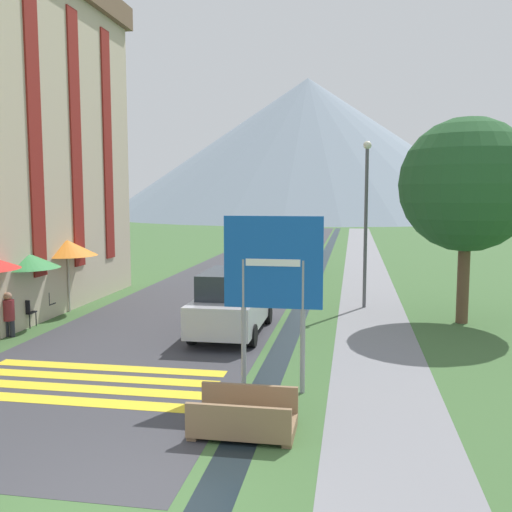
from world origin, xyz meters
The scene contains 18 objects.
ground_plane centered at (0.00, 20.00, 0.00)m, with size 160.00×160.00×0.00m, color #3D6033.
road centered at (-2.50, 30.00, 0.00)m, with size 6.40×60.00×0.01m.
footpath centered at (3.60, 30.00, 0.00)m, with size 2.20×60.00×0.01m.
drainage_channel centered at (1.20, 30.00, 0.00)m, with size 0.60×60.00×0.00m.
crosswalk_marking centered at (-2.50, 4.37, 0.01)m, with size 5.44×2.54×0.01m.
mountain_distant centered at (-5.49, 97.87, 12.27)m, with size 72.33×72.33×24.53m.
road_sign centered at (1.39, 4.54, 2.32)m, with size 1.96×0.11×3.52m.
footbridge centered at (1.20, 2.48, 0.23)m, with size 1.70×1.10×0.65m.
parked_car_near centered at (-0.40, 9.06, 0.91)m, with size 1.81×4.41×1.82m.
parked_car_far centered at (-0.63, 21.94, 0.91)m, with size 1.79×4.55×1.82m.
cafe_chair_middle centered at (-6.57, 8.71, 0.51)m, with size 0.40×0.40×0.85m.
cafe_chair_far_left centered at (-6.74, 10.01, 0.51)m, with size 0.40×0.40×0.85m.
cafe_chair_far_right centered at (-6.70, 10.03, 0.51)m, with size 0.40×0.40×0.85m.
cafe_umbrella_middle_green centered at (-6.66, 8.95, 1.99)m, with size 1.99×1.99×2.24m.
cafe_umbrella_rear_orange centered at (-6.47, 11.13, 2.16)m, with size 1.96×1.96×2.42m.
person_seated_near centered at (-6.44, 7.66, 0.69)m, with size 0.32×0.32×1.25m.
streetlamp centered at (3.36, 13.54, 3.36)m, with size 0.28×0.28×5.74m.
tree_by_path centered at (6.28, 11.61, 4.22)m, with size 4.05×4.05×6.25m.
Camera 1 is at (2.93, -6.46, 3.95)m, focal length 40.00 mm.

